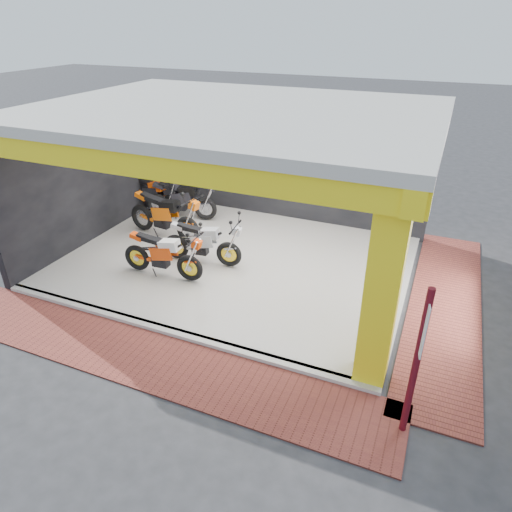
# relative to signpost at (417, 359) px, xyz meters

# --- Properties ---
(ground) EXTENTS (80.00, 80.00, 0.00)m
(ground) POSITION_rel_signpost_xyz_m (-4.40, 1.64, -1.34)
(ground) COLOR #2D2D30
(ground) RESTS_ON ground
(showroom_floor) EXTENTS (8.00, 6.00, 0.10)m
(showroom_floor) POSITION_rel_signpost_xyz_m (-4.40, 3.64, -1.29)
(showroom_floor) COLOR silver
(showroom_floor) RESTS_ON ground
(showroom_ceiling) EXTENTS (8.40, 6.40, 0.20)m
(showroom_ceiling) POSITION_rel_signpost_xyz_m (-4.40, 3.64, 2.26)
(showroom_ceiling) COLOR beige
(showroom_ceiling) RESTS_ON corner_column
(back_wall) EXTENTS (8.20, 0.20, 3.50)m
(back_wall) POSITION_rel_signpost_xyz_m (-4.40, 6.74, 0.41)
(back_wall) COLOR black
(back_wall) RESTS_ON ground
(left_wall) EXTENTS (0.20, 6.20, 3.50)m
(left_wall) POSITION_rel_signpost_xyz_m (-8.50, 3.64, 0.41)
(left_wall) COLOR black
(left_wall) RESTS_ON ground
(corner_column) EXTENTS (0.50, 0.50, 3.50)m
(corner_column) POSITION_rel_signpost_xyz_m (-0.65, 0.89, 0.41)
(corner_column) COLOR yellow
(corner_column) RESTS_ON ground
(header_beam_front) EXTENTS (8.40, 0.30, 0.40)m
(header_beam_front) POSITION_rel_signpost_xyz_m (-4.40, 0.64, 1.96)
(header_beam_front) COLOR yellow
(header_beam_front) RESTS_ON corner_column
(header_beam_right) EXTENTS (0.30, 6.40, 0.40)m
(header_beam_right) POSITION_rel_signpost_xyz_m (-0.40, 3.64, 1.96)
(header_beam_right) COLOR yellow
(header_beam_right) RESTS_ON corner_column
(floor_kerb) EXTENTS (8.00, 0.20, 0.10)m
(floor_kerb) POSITION_rel_signpost_xyz_m (-4.40, 0.62, -1.29)
(floor_kerb) COLOR silver
(floor_kerb) RESTS_ON ground
(paver_front) EXTENTS (9.00, 1.40, 0.03)m
(paver_front) POSITION_rel_signpost_xyz_m (-4.40, -0.16, -1.33)
(paver_front) COLOR brown
(paver_front) RESTS_ON ground
(paver_right) EXTENTS (1.40, 7.00, 0.03)m
(paver_right) POSITION_rel_signpost_xyz_m (0.40, 3.64, -1.33)
(paver_right) COLOR brown
(paver_right) RESTS_ON ground
(signpost) EXTENTS (0.10, 0.34, 2.45)m
(signpost) POSITION_rel_signpost_xyz_m (0.00, 0.00, 0.00)
(signpost) COLOR #580D16
(signpost) RESTS_ON ground
(moto_hero) EXTENTS (2.13, 0.87, 1.28)m
(moto_hero) POSITION_rel_signpost_xyz_m (-4.91, 2.32, -0.60)
(moto_hero) COLOR #E34009
(moto_hero) RESTS_ON showroom_floor
(moto_row_a) EXTENTS (2.15, 0.99, 1.27)m
(moto_row_a) POSITION_rel_signpost_xyz_m (-4.41, 3.25, -0.61)
(moto_row_a) COLOR #ADB0B5
(moto_row_a) RESTS_ON showroom_floor
(moto_row_b) EXTENTS (2.54, 1.23, 1.49)m
(moto_row_b) POSITION_rel_signpost_xyz_m (-5.91, 3.95, -0.50)
(moto_row_b) COLOR #DD5A09
(moto_row_b) RESTS_ON showroom_floor
(moto_row_c) EXTENTS (2.31, 1.18, 1.35)m
(moto_row_c) POSITION_rel_signpost_xyz_m (-7.28, 5.29, -0.57)
(moto_row_c) COLOR black
(moto_row_c) RESTS_ON showroom_floor
(moto_row_d) EXTENTS (2.36, 1.24, 1.37)m
(moto_row_d) POSITION_rel_signpost_xyz_m (-6.24, 5.48, -0.56)
(moto_row_d) COLOR black
(moto_row_d) RESTS_ON showroom_floor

